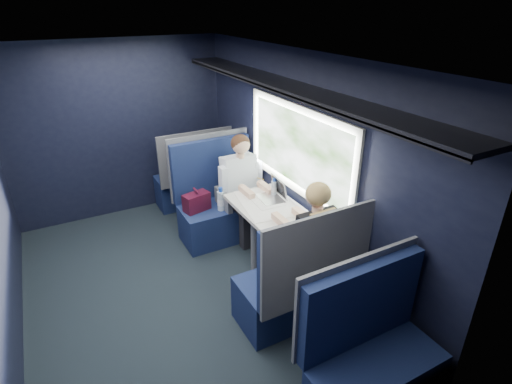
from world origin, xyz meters
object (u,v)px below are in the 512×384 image
seat_bay_far (298,285)px  bottle_small (274,188)px  seat_row_front (193,179)px  woman (312,239)px  table (267,214)px  laptop (274,193)px  seat_bay_near (218,205)px  seat_row_back (370,359)px  man (243,184)px  cup (275,185)px

seat_bay_far → bottle_small: size_ratio=6.09×
seat_row_front → woman: bearing=-84.3°
seat_bay_far → woman: woman is taller
woman → table: bearing=95.5°
bottle_small → laptop: bearing=-116.5°
seat_bay_near → table: bearing=-77.6°
bottle_small → seat_row_front: bearing=104.0°
seat_bay_near → seat_row_back: bearing=-89.8°
table → woman: (0.07, -0.71, 0.06)m
seat_bay_far → laptop: size_ratio=3.85×
seat_row_back → man: size_ratio=0.88×
seat_bay_far → seat_row_back: (0.00, -0.92, -0.00)m
bottle_small → seat_bay_near: bearing=121.6°
bottle_small → cup: size_ratio=2.10×
woman → bottle_small: size_ratio=6.39×
seat_bay_far → seat_row_front: 2.67m
seat_row_back → woman: (0.25, 1.09, 0.32)m
seat_bay_far → seat_row_back: 0.92m
seat_row_back → woman: 1.16m
table → bottle_small: (0.21, 0.22, 0.17)m
seat_bay_near → seat_row_front: bearing=89.4°
woman → laptop: bearing=82.8°
man → woman: same height
table → laptop: (0.18, 0.15, 0.14)m
seat_row_front → man: size_ratio=0.88×
cup → bottle_small: bearing=-124.9°
man → bottle_small: (0.14, -0.48, 0.11)m
cup → seat_row_front: bearing=108.3°
table → seat_bay_far: bearing=-101.8°
seat_bay_near → seat_bay_far: size_ratio=1.00×
man → bottle_small: 0.51m
man → laptop: size_ratio=4.04×
table → laptop: bearing=40.1°
seat_bay_far → seat_row_front: size_ratio=1.09×
laptop → man: bearing=101.1°
man → cup: size_ratio=13.38×
seat_bay_far → cup: seat_bay_far is taller
seat_bay_far → seat_row_front: seat_bay_far is taller
seat_row_back → seat_row_front: bearing=90.0°
man → seat_bay_near: bearing=146.3°
table → man: man is taller
bottle_small → man: bearing=106.5°
woman → cup: size_ratio=13.38×
table → seat_row_front: seat_row_front is taller
man → laptop: 0.57m
seat_row_back → seat_bay_far: bearing=90.0°
seat_bay_near → woman: (0.26, -1.58, 0.31)m
seat_bay_near → seat_row_back: seat_bay_near is taller
seat_bay_far → man: 1.62m
seat_bay_near → laptop: (0.37, -0.72, 0.38)m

